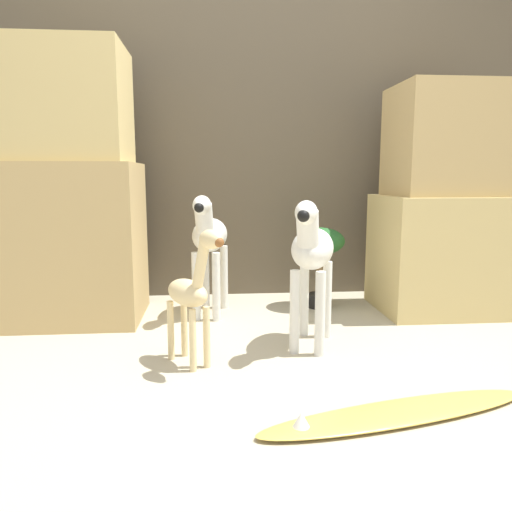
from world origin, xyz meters
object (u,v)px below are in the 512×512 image
Objects in this scene: zebra_right at (312,253)px; surfboard at (396,413)px; zebra_left at (209,239)px; potted_palm_front at (320,249)px; giraffe_figurine at (192,290)px.

zebra_right reaches higher than surfboard.
zebra_left reaches higher than potted_palm_front.
surfboard is (0.71, -0.54, -0.32)m from giraffe_figurine.
giraffe_figurine is 0.95m from surfboard.
zebra_left is 0.68× the size of surfboard.
zebra_right and zebra_left have the same top height.
zebra_right is at bearing 19.51° from giraffe_figurine.
zebra_right is 0.76m from potted_palm_front.
zebra_left is (-0.49, 0.60, 0.00)m from zebra_right.
giraffe_figurine is 1.20m from potted_palm_front.
zebra_right is 1.42× the size of potted_palm_front.
zebra_left is at bearing -169.24° from potted_palm_front.
giraffe_figurine is at bearing 142.95° from surfboard.
zebra_right reaches higher than potted_palm_front.
potted_palm_front is at bearing 50.76° from giraffe_figurine.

